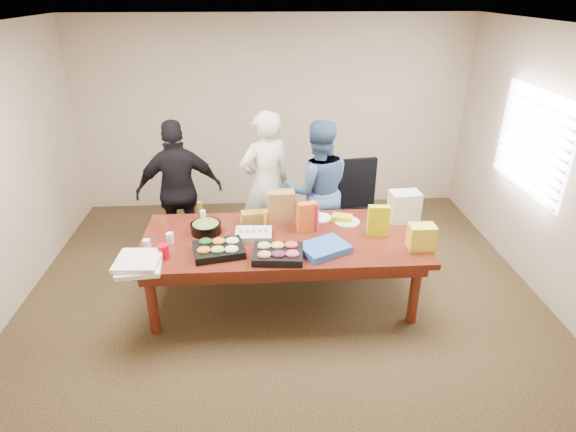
{
  "coord_description": "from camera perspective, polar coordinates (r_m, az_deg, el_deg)",
  "views": [
    {
      "loc": [
        -0.2,
        -4.12,
        3.02
      ],
      "look_at": [
        0.06,
        0.1,
        0.94
      ],
      "focal_mm": 29.38,
      "sensor_mm": 36.0,
      "label": 1
    }
  ],
  "objects": [
    {
      "name": "floor",
      "position": [
        5.11,
        -0.61,
        -10.08
      ],
      "size": [
        5.5,
        5.0,
        0.02
      ],
      "primitive_type": "cube",
      "color": "#47301E",
      "rests_on": "ground"
    },
    {
      "name": "ceiling",
      "position": [
        4.13,
        -0.8,
        21.96
      ],
      "size": [
        5.5,
        5.0,
        0.02
      ],
      "primitive_type": "cube",
      "color": "white",
      "rests_on": "wall_back"
    },
    {
      "name": "wall_back",
      "position": [
        6.83,
        -1.78,
        12.07
      ],
      "size": [
        5.5,
        0.04,
        2.7
      ],
      "primitive_type": "cube",
      "color": "beige",
      "rests_on": "floor"
    },
    {
      "name": "wall_front",
      "position": [
        2.33,
        2.64,
        -19.48
      ],
      "size": [
        5.5,
        0.04,
        2.7
      ],
      "primitive_type": "cube",
      "color": "beige",
      "rests_on": "floor"
    },
    {
      "name": "wall_right",
      "position": [
        5.33,
        30.41,
        4.3
      ],
      "size": [
        0.04,
        5.0,
        2.7
      ],
      "primitive_type": "cube",
      "color": "beige",
      "rests_on": "floor"
    },
    {
      "name": "window_panel",
      "position": [
        5.75,
        27.44,
        7.98
      ],
      "size": [
        0.03,
        1.4,
        1.1
      ],
      "primitive_type": "cube",
      "color": "white",
      "rests_on": "wall_right"
    },
    {
      "name": "window_blinds",
      "position": [
        5.73,
        27.09,
        8.0
      ],
      "size": [
        0.04,
        1.36,
        1.0
      ],
      "primitive_type": "cube",
      "color": "beige",
      "rests_on": "wall_right"
    },
    {
      "name": "conference_table",
      "position": [
        4.89,
        -0.63,
        -6.45
      ],
      "size": [
        2.8,
        1.2,
        0.75
      ],
      "primitive_type": "cube",
      "color": "#4C1C0F",
      "rests_on": "floor"
    },
    {
      "name": "office_chair",
      "position": [
        5.71,
        8.55,
        0.35
      ],
      "size": [
        0.64,
        0.64,
        1.11
      ],
      "primitive_type": "cube",
      "rotation": [
        0.0,
        0.0,
        0.15
      ],
      "color": "black",
      "rests_on": "floor"
    },
    {
      "name": "person_center",
      "position": [
        5.61,
        -2.7,
        3.86
      ],
      "size": [
        0.76,
        0.65,
        1.77
      ],
      "primitive_type": "imported",
      "rotation": [
        0.0,
        0.0,
        3.57
      ],
      "color": "silver",
      "rests_on": "floor"
    },
    {
      "name": "person_right",
      "position": [
        5.56,
        3.58,
        3.14
      ],
      "size": [
        0.85,
        0.68,
        1.69
      ],
      "primitive_type": "imported",
      "rotation": [
        0.0,
        0.0,
        3.19
      ],
      "color": "#37547F",
      "rests_on": "floor"
    },
    {
      "name": "person_left",
      "position": [
        5.66,
        -12.99,
        2.98
      ],
      "size": [
        1.05,
        0.59,
        1.69
      ],
      "primitive_type": "imported",
      "rotation": [
        0.0,
        0.0,
        3.32
      ],
      "color": "black",
      "rests_on": "floor"
    },
    {
      "name": "veggie_tray",
      "position": [
        4.47,
        -8.39,
        -4.06
      ],
      "size": [
        0.52,
        0.45,
        0.07
      ],
      "primitive_type": "cube",
      "rotation": [
        0.0,
        0.0,
        0.2
      ],
      "color": "black",
      "rests_on": "conference_table"
    },
    {
      "name": "fruit_tray",
      "position": [
        4.35,
        -1.21,
        -4.62
      ],
      "size": [
        0.49,
        0.4,
        0.07
      ],
      "primitive_type": "cube",
      "rotation": [
        0.0,
        0.0,
        -0.09
      ],
      "color": "black",
      "rests_on": "conference_table"
    },
    {
      "name": "sheet_cake",
      "position": [
        4.7,
        -4.2,
        -2.24
      ],
      "size": [
        0.37,
        0.29,
        0.06
      ],
      "primitive_type": "cube",
      "rotation": [
        0.0,
        0.0,
        -0.05
      ],
      "color": "silver",
      "rests_on": "conference_table"
    },
    {
      "name": "salad_bowl",
      "position": [
        4.85,
        -9.9,
        -1.43
      ],
      "size": [
        0.35,
        0.35,
        0.1
      ],
      "primitive_type": "cylinder",
      "rotation": [
        0.0,
        0.0,
        -0.14
      ],
      "color": "black",
      "rests_on": "conference_table"
    },
    {
      "name": "chip_bag_blue",
      "position": [
        4.46,
        4.38,
        -3.89
      ],
      "size": [
        0.54,
        0.49,
        0.07
      ],
      "primitive_type": "cube",
      "rotation": [
        0.0,
        0.0,
        0.48
      ],
      "color": "blue",
      "rests_on": "conference_table"
    },
    {
      "name": "chip_bag_red",
      "position": [
        4.8,
        2.52,
        -0.04
      ],
      "size": [
        0.22,
        0.13,
        0.29
      ],
      "primitive_type": "cube",
      "rotation": [
        0.0,
        0.0,
        -0.28
      ],
      "color": "red",
      "rests_on": "conference_table"
    },
    {
      "name": "chip_bag_yellow",
      "position": [
        4.77,
        10.86,
        -0.56
      ],
      "size": [
        0.22,
        0.1,
        0.31
      ],
      "primitive_type": "cube",
      "rotation": [
        0.0,
        0.0,
        -0.07
      ],
      "color": "#D2E107",
      "rests_on": "conference_table"
    },
    {
      "name": "chip_bag_orange",
      "position": [
        4.76,
        2.32,
        -0.13
      ],
      "size": [
        0.21,
        0.14,
        0.31
      ],
      "primitive_type": "cube",
      "rotation": [
        0.0,
        0.0,
        0.27
      ],
      "color": "#E25918",
      "rests_on": "conference_table"
    },
    {
      "name": "mayo_jar",
      "position": [
        4.94,
        0.03,
        -0.19
      ],
      "size": [
        0.1,
        0.1,
        0.14
      ],
      "primitive_type": "cylinder",
      "rotation": [
        0.0,
        0.0,
        0.2
      ],
      "color": "silver",
      "rests_on": "conference_table"
    },
    {
      "name": "mustard_bottle",
      "position": [
        4.92,
        -2.64,
        -0.23
      ],
      "size": [
        0.07,
        0.07,
        0.16
      ],
      "primitive_type": "cylinder",
      "rotation": [
        0.0,
        0.0,
        0.26
      ],
      "color": "yellow",
      "rests_on": "conference_table"
    },
    {
      "name": "dressing_bottle",
      "position": [
        5.15,
        -10.6,
        0.75
      ],
      "size": [
        0.06,
        0.06,
        0.18
      ],
      "primitive_type": "cylinder",
      "rotation": [
        0.0,
        0.0,
        -0.08
      ],
      "color": "brown",
      "rests_on": "conference_table"
    },
    {
      "name": "ranch_bottle",
      "position": [
        4.98,
        -10.23,
        -0.23
      ],
      "size": [
        0.06,
        0.06,
        0.17
      ],
      "primitive_type": "cylinder",
      "rotation": [
        0.0,
        0.0,
        -0.06
      ],
      "color": "white",
      "rests_on": "conference_table"
    },
    {
      "name": "banana_bunch",
      "position": [
        5.03,
        6.55,
        -0.28
      ],
      "size": [
        0.24,
        0.18,
        0.07
      ],
      "primitive_type": "cube",
      "rotation": [
        0.0,
        0.0,
        -0.29
      ],
      "color": "yellow",
      "rests_on": "conference_table"
    },
    {
      "name": "bread_loaf",
      "position": [
        4.99,
        -3.96,
        -0.1
      ],
      "size": [
        0.31,
        0.16,
        0.12
      ],
      "primitive_type": "cube",
      "rotation": [
        0.0,
        0.0,
        0.1
      ],
      "color": "olive",
      "rests_on": "conference_table"
    },
    {
      "name": "kraft_bag",
      "position": [
        4.91,
        -0.82,
        1.06
      ],
      "size": [
        0.28,
        0.17,
        0.36
      ],
      "primitive_type": "cube",
      "rotation": [
        0.0,
        0.0,
        0.04
      ],
      "color": "olive",
      "rests_on": "conference_table"
    },
    {
      "name": "red_cup",
      "position": [
        4.48,
        -14.83,
        -4.14
      ],
      "size": [
        0.1,
        0.1,
        0.13
      ],
      "primitive_type": "cylinder",
      "rotation": [
        0.0,
        0.0,
        0.04
      ],
      "color": "#C60015",
      "rests_on": "conference_table"
    },
    {
      "name": "clear_cup_a",
      "position": [
        4.67,
        -16.71,
        -3.32
      ],
      "size": [
        0.09,
        0.09,
        0.1
      ],
      "primitive_type": "cylinder",
      "rotation": [
        0.0,
        0.0,
        -0.2
      ],
      "color": "white",
      "rests_on": "conference_table"
    },
    {
      "name": "clear_cup_b",
      "position": [
        4.73,
        -14.09,
        -2.59
      ],
      "size": [
        0.08,
        0.08,
        0.1
      ],
      "primitive_type": "cylinder",
      "rotation": [
        0.0,
        0.0,
        -0.02
      ],
      "color": "white",
      "rests_on": "conference_table"
    },
    {
      "name": "pizza_box_lower",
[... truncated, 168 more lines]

